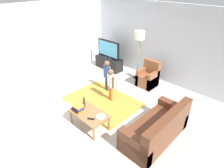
{
  "coord_description": "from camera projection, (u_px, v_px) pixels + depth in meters",
  "views": [
    {
      "loc": [
        3.34,
        -2.87,
        3.38
      ],
      "look_at": [
        0.0,
        0.6,
        0.65
      ],
      "focal_mm": 30.37,
      "sensor_mm": 36.0,
      "label": 1
    }
  ],
  "objects": [
    {
      "name": "couch",
      "position": [
        158.0,
        130.0,
        4.38
      ],
      "size": [
        0.8,
        1.8,
        0.86
      ],
      "color": "brown",
      "rests_on": "ground"
    },
    {
      "name": "bottle",
      "position": [
        84.0,
        102.0,
        4.91
      ],
      "size": [
        0.06,
        0.06,
        0.3
      ],
      "color": "#4C3319",
      "rests_on": "coffee_table"
    },
    {
      "name": "child_center",
      "position": [
        111.0,
        82.0,
        5.67
      ],
      "size": [
        0.34,
        0.18,
        1.05
      ],
      "color": "orange",
      "rests_on": "ground"
    },
    {
      "name": "tv_remote",
      "position": [
        91.0,
        119.0,
        4.51
      ],
      "size": [
        0.17,
        0.13,
        0.02
      ],
      "primitive_type": "cube",
      "rotation": [
        0.0,
        0.0,
        0.56
      ],
      "color": "black",
      "rests_on": "coffee_table"
    },
    {
      "name": "book_stack",
      "position": [
        78.0,
        108.0,
        4.78
      ],
      "size": [
        0.3,
        0.24,
        0.16
      ],
      "color": "orange",
      "rests_on": "coffee_table"
    },
    {
      "name": "tv_stand",
      "position": [
        109.0,
        63.0,
        7.89
      ],
      "size": [
        1.2,
        0.44,
        0.5
      ],
      "color": "black",
      "rests_on": "ground"
    },
    {
      "name": "area_rug",
      "position": [
        102.0,
        101.0,
        5.91
      ],
      "size": [
        2.2,
        1.6,
        0.01
      ],
      "primitive_type": "cube",
      "color": "#B28C33",
      "rests_on": "ground"
    },
    {
      "name": "floor_lamp",
      "position": [
        140.0,
        38.0,
        6.53
      ],
      "size": [
        0.36,
        0.36,
        1.78
      ],
      "color": "#262626",
      "rests_on": "ground"
    },
    {
      "name": "wall_left",
      "position": [
        38.0,
        43.0,
        6.62
      ],
      "size": [
        0.12,
        6.0,
        2.7
      ],
      "primitive_type": "cube",
      "color": "silver",
      "rests_on": "ground"
    },
    {
      "name": "coffee_table",
      "position": [
        89.0,
        114.0,
        4.75
      ],
      "size": [
        1.0,
        0.6,
        0.42
      ],
      "color": "olive",
      "rests_on": "ground"
    },
    {
      "name": "armchair",
      "position": [
        148.0,
        78.0,
        6.64
      ],
      "size": [
        0.6,
        0.6,
        0.9
      ],
      "color": "brown",
      "rests_on": "ground"
    },
    {
      "name": "plate",
      "position": [
        101.0,
        117.0,
        4.59
      ],
      "size": [
        0.22,
        0.22,
        0.02
      ],
      "color": "white",
      "rests_on": "coffee_table"
    },
    {
      "name": "ground",
      "position": [
        98.0,
        111.0,
        5.48
      ],
      "size": [
        7.8,
        7.8,
        0.0
      ],
      "primitive_type": "plane",
      "color": "beige"
    },
    {
      "name": "child_near_tv",
      "position": [
        107.0,
        73.0,
        6.17
      ],
      "size": [
        0.36,
        0.17,
        1.07
      ],
      "color": "#4C4C59",
      "rests_on": "ground"
    },
    {
      "name": "wall_back",
      "position": [
        159.0,
        43.0,
        6.69
      ],
      "size": [
        6.0,
        0.12,
        2.7
      ],
      "primitive_type": "cube",
      "color": "silver",
      "rests_on": "ground"
    },
    {
      "name": "tv",
      "position": [
        108.0,
        49.0,
        7.58
      ],
      "size": [
        1.1,
        0.28,
        0.71
      ],
      "color": "black",
      "rests_on": "tv_stand"
    }
  ]
}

